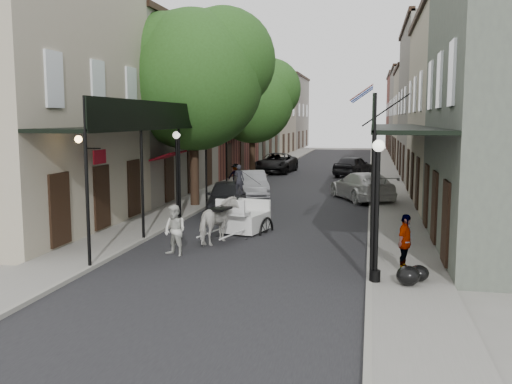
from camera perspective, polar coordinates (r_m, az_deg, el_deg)
The scene contains 24 objects.
ground at distance 17.82m, azimuth -1.64°, elevation -6.80°, with size 140.00×140.00×0.00m, color gray.
road at distance 37.30m, azimuth 5.31°, elevation 0.61°, with size 8.00×90.00×0.01m, color black.
sidewalk_left at distance 38.14m, azimuth -2.18°, elevation 0.87°, with size 2.20×90.00×0.12m, color gray.
sidewalk_right at distance 37.10m, azimuth 13.02°, elevation 0.50°, with size 2.20×90.00×0.12m, color gray.
building_row_left at distance 48.49m, azimuth -3.58°, elevation 8.38°, with size 5.00×80.00×10.50m, color #A39982.
building_row_right at distance 47.08m, azimuth 17.30°, elevation 8.10°, with size 5.00×80.00×10.50m, color slate.
gallery_left at distance 25.36m, azimuth -8.72°, elevation 6.57°, with size 2.20×18.05×4.88m.
gallery_right at distance 23.83m, azimuth 13.61°, elevation 6.41°, with size 2.20×18.05×4.88m.
tree_near at distance 28.29m, azimuth -5.40°, elevation 11.63°, with size 7.31×6.80×9.63m.
tree_far at distance 41.84m, azimuth 0.17°, elevation 9.36°, with size 6.45×6.00×8.61m.
lamppost_right_near at distance 15.01m, azimuth 11.99°, elevation -1.64°, with size 0.32×0.32×3.71m.
lamppost_left at distance 24.31m, azimuth -7.89°, elevation 1.83°, with size 0.32×0.32×3.71m.
lamppost_right_far at distance 34.91m, azimuth 11.72°, elevation 3.40°, with size 0.32×0.32×3.71m.
horse at distance 20.01m, azimuth -3.73°, elevation -2.90°, with size 0.87×1.90×1.61m, color beige.
carriage at distance 22.17m, azimuth -0.67°, elevation -1.25°, with size 1.97×2.61×2.69m.
pedestrian_walking at distance 18.35m, azimuth -8.10°, elevation -3.84°, with size 0.80×0.62×1.64m, color beige.
pedestrian_sidewalk_left at distance 35.00m, azimuth -2.05°, elevation 1.62°, with size 0.97×0.56×1.51m, color gray.
pedestrian_sidewalk_right at distance 16.51m, azimuth 14.67°, elevation -4.91°, with size 0.94×0.39×1.60m, color gray.
car_left_near at distance 26.49m, azimuth -2.93°, elevation -0.48°, with size 1.79×4.44×1.51m, color black.
car_left_mid at distance 31.72m, azimuth -0.51°, elevation 0.79°, with size 1.56×4.48×1.48m, color gray.
car_left_far at distance 46.27m, azimuth 2.04°, elevation 2.92°, with size 2.63×5.71×1.59m, color black.
car_right_near at distance 31.05m, azimuth 10.55°, elevation 0.57°, with size 2.14×5.27×1.53m, color silver.
car_right_far at distance 44.14m, azimuth 9.68°, elevation 2.59°, with size 1.86×4.62×1.57m, color black.
trash_bags at distance 15.38m, azimuth 15.36°, elevation -7.98°, with size 0.86×1.01×0.51m.
Camera 1 is at (3.91, -16.83, 4.35)m, focal length 40.00 mm.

